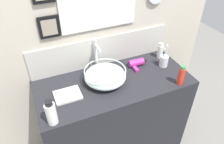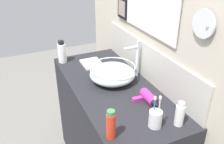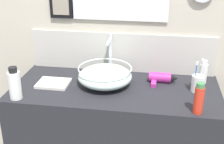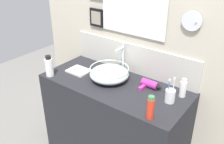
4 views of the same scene
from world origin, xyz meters
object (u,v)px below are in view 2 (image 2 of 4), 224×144
Objects in this scene: hair_drier at (149,99)px; hand_towel at (92,64)px; glass_bowl_sink at (112,73)px; spray_bottle at (111,125)px; faucet at (136,57)px; shampoo_bottle at (62,52)px; soap_dispenser at (180,114)px; toothbrush_cup at (155,119)px.

hair_drier reaches higher than hand_towel.
glass_bowl_sink is at bearing 7.55° from hand_towel.
spray_bottle is at bearing -13.89° from hand_towel.
shampoo_bottle is at bearing -136.88° from faucet.
glass_bowl_sink reaches higher than hair_drier.
spray_bottle reaches higher than glass_bowl_sink.
soap_dispenser is at bearing 12.50° from glass_bowl_sink.
hand_towel is (-0.65, -0.14, -0.02)m from hair_drier.
faucet is 0.63m from shampoo_bottle.
glass_bowl_sink is 0.60m from soap_dispenser.
spray_bottle is 0.88× the size of hand_towel.
hand_towel is (0.15, 0.20, -0.08)m from shampoo_bottle.
faucet is 0.68m from spray_bottle.
soap_dispenser is 0.77× the size of hand_towel.
faucet is 1.35× the size of toothbrush_cup.
soap_dispenser is (0.58, -0.06, -0.09)m from faucet.
faucet is at bearing 90.00° from glass_bowl_sink.
toothbrush_cup reaches higher than hand_towel.
soap_dispenser is at bearing 10.80° from hand_towel.
shampoo_bottle is (-0.46, -0.43, -0.07)m from faucet.
soap_dispenser is at bearing -5.43° from faucet.
glass_bowl_sink is 1.94× the size of spray_bottle.
shampoo_bottle is (-0.46, -0.24, 0.03)m from glass_bowl_sink.
spray_bottle is at bearing -25.35° from glass_bowl_sink.
hair_drier is 0.25m from soap_dispenser.
hair_drier is at bearing 15.56° from glass_bowl_sink.
glass_bowl_sink is at bearing 154.65° from spray_bottle.
toothbrush_cup is at bearing -18.42° from faucet.
hair_drier is 0.94× the size of hand_towel.
toothbrush_cup is 1.20× the size of spray_bottle.
toothbrush_cup is 1.37× the size of soap_dispenser.
faucet is 1.42× the size of hand_towel.
soap_dispenser is (0.58, 0.13, 0.01)m from glass_bowl_sink.
faucet is at bearing 43.12° from shampoo_bottle.
toothbrush_cup is at bearing -23.78° from hair_drier.
spray_bottle reaches higher than soap_dispenser.
shampoo_bottle reaches higher than hand_towel.
shampoo_bottle is 0.98m from spray_bottle.
shampoo_bottle is 0.26m from hand_towel.
toothbrush_cup reaches higher than hair_drier.
toothbrush_cup is 0.86m from hand_towel.
hair_drier is at bearing 156.22° from toothbrush_cup.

